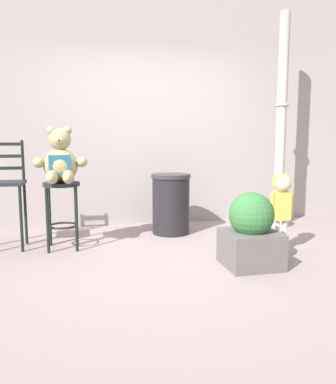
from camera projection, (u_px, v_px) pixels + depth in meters
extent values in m
plane|color=gray|center=(175.00, 261.00, 3.72)|extent=(24.00, 24.00, 0.00)
cube|color=#9F928F|center=(142.00, 96.00, 5.34)|extent=(6.28, 0.30, 3.59)
cylinder|color=black|center=(61.00, 184.00, 4.08)|extent=(0.39, 0.39, 0.04)
cylinder|color=black|center=(47.00, 221.00, 3.96)|extent=(0.03, 0.03, 0.69)
cylinder|color=black|center=(76.00, 220.00, 4.02)|extent=(0.03, 0.03, 0.69)
cylinder|color=black|center=(50.00, 215.00, 4.24)|extent=(0.03, 0.03, 0.69)
cylinder|color=black|center=(77.00, 214.00, 4.30)|extent=(0.03, 0.03, 0.69)
torus|color=black|center=(63.00, 225.00, 4.14)|extent=(0.32, 0.32, 0.02)
sphere|color=#9C8F61|center=(61.00, 166.00, 4.06)|extent=(0.36, 0.36, 0.36)
cube|color=#1F536F|center=(60.00, 166.00, 3.91)|extent=(0.22, 0.03, 0.22)
sphere|color=#9C8F61|center=(60.00, 139.00, 4.02)|extent=(0.23, 0.23, 0.23)
ellipsoid|color=tan|center=(59.00, 141.00, 3.93)|extent=(0.10, 0.07, 0.07)
sphere|color=black|center=(59.00, 140.00, 3.90)|extent=(0.03, 0.03, 0.03)
sphere|color=#9C8F61|center=(51.00, 130.00, 3.99)|extent=(0.09, 0.09, 0.09)
sphere|color=#9C8F61|center=(67.00, 130.00, 4.02)|extent=(0.09, 0.09, 0.09)
ellipsoid|color=#9C8F61|center=(39.00, 163.00, 3.98)|extent=(0.13, 0.20, 0.11)
ellipsoid|color=#9C8F61|center=(81.00, 162.00, 4.07)|extent=(0.13, 0.20, 0.11)
ellipsoid|color=#9C8F61|center=(52.00, 177.00, 3.89)|extent=(0.12, 0.30, 0.14)
ellipsoid|color=#9C8F61|center=(68.00, 177.00, 3.92)|extent=(0.12, 0.30, 0.14)
cylinder|color=#DFA0A4|center=(276.00, 247.00, 4.03)|extent=(0.07, 0.07, 0.10)
cylinder|color=silver|center=(277.00, 232.00, 4.01)|extent=(0.05, 0.05, 0.25)
cylinder|color=#DFA0A4|center=(283.00, 247.00, 4.05)|extent=(0.07, 0.07, 0.10)
cylinder|color=silver|center=(284.00, 231.00, 4.02)|extent=(0.05, 0.05, 0.25)
cube|color=#DEC14D|center=(282.00, 206.00, 3.98)|extent=(0.17, 0.10, 0.30)
cylinder|color=#DEC14D|center=(272.00, 205.00, 3.95)|extent=(0.04, 0.04, 0.25)
cylinder|color=#DEC14D|center=(291.00, 204.00, 4.00)|extent=(0.04, 0.04, 0.25)
sphere|color=#D8B293|center=(282.00, 184.00, 3.95)|extent=(0.18, 0.18, 0.18)
sphere|color=gold|center=(281.00, 183.00, 3.97)|extent=(0.20, 0.20, 0.20)
cylinder|color=black|center=(171.00, 206.00, 4.82)|extent=(0.47, 0.47, 0.71)
cylinder|color=#2D2D33|center=(171.00, 176.00, 4.77)|extent=(0.50, 0.50, 0.05)
cylinder|color=#A3A3A3|center=(277.00, 219.00, 5.29)|extent=(0.32, 0.32, 0.18)
cylinder|color=#B3AA97|center=(281.00, 115.00, 5.11)|extent=(0.13, 0.13, 2.66)
torus|color=#ADA89E|center=(282.00, 105.00, 5.09)|extent=(0.18, 0.18, 0.04)
cube|color=black|center=(6.00, 183.00, 4.07)|extent=(0.39, 0.39, 0.03)
cylinder|color=black|center=(21.00, 219.00, 4.00)|extent=(0.03, 0.03, 0.70)
cylinder|color=black|center=(26.00, 214.00, 4.32)|extent=(0.03, 0.03, 0.70)
cylinder|color=black|center=(23.00, 160.00, 4.24)|extent=(0.03, 0.03, 0.44)
cube|color=black|center=(8.00, 168.00, 4.21)|extent=(0.33, 0.02, 0.04)
cube|color=black|center=(7.00, 156.00, 4.20)|extent=(0.33, 0.02, 0.04)
cube|color=black|center=(6.00, 144.00, 4.18)|extent=(0.33, 0.02, 0.04)
cube|color=#5B5654|center=(250.00, 249.00, 3.56)|extent=(0.49, 0.49, 0.33)
sphere|color=#346B37|center=(251.00, 215.00, 3.52)|extent=(0.42, 0.42, 0.42)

